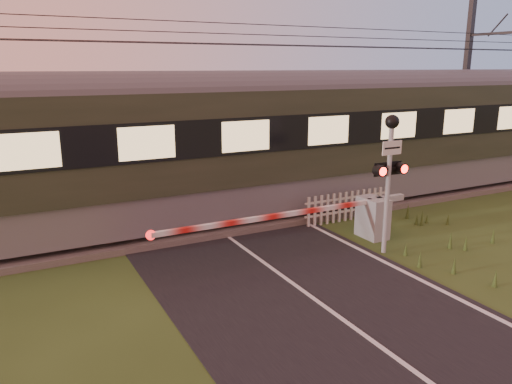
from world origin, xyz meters
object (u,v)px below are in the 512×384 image
crossing_signal (390,160)px  picket_fence (349,206)px  boom_gate (362,217)px  catenary_mast (466,85)px

crossing_signal → picket_fence: 3.55m
crossing_signal → picket_fence: (0.91, 2.75, -2.04)m
crossing_signal → picket_fence: size_ratio=1.12×
boom_gate → picket_fence: (0.77, 1.63, -0.18)m
catenary_mast → crossing_signal: bearing=-147.1°
catenary_mast → boom_gate: bearing=-151.2°
boom_gate → crossing_signal: size_ratio=2.10×
boom_gate → crossing_signal: (-0.14, -1.12, 1.86)m
boom_gate → catenary_mast: bearing=28.8°
boom_gate → catenary_mast: size_ratio=0.99×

